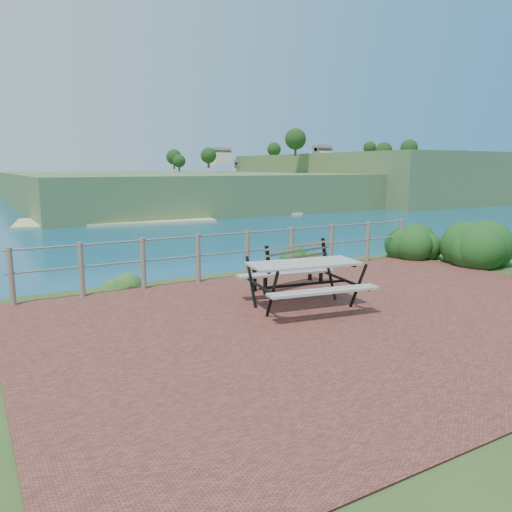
# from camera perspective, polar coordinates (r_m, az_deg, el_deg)

# --- Properties ---
(ground) EXTENTS (10.00, 7.00, 0.12)m
(ground) POSITION_cam_1_polar(r_m,az_deg,el_deg) (8.18, 10.61, -6.74)
(ground) COLOR brown
(ground) RESTS_ON ground
(safety_railing) EXTENTS (9.40, 0.10, 1.00)m
(safety_railing) POSITION_cam_1_polar(r_m,az_deg,el_deg) (10.74, -1.02, 0.60)
(safety_railing) COLOR #6B5B4C
(safety_railing) RESTS_ON ground
(distant_bay) EXTENTS (290.00, 232.36, 24.00)m
(distant_bay) POSITION_cam_1_polar(r_m,az_deg,el_deg) (274.33, 10.40, 9.14)
(distant_bay) COLOR #466331
(distant_bay) RESTS_ON ground
(picnic_table) EXTENTS (1.93, 1.57, 0.77)m
(picnic_table) POSITION_cam_1_polar(r_m,az_deg,el_deg) (8.37, 5.46, -2.73)
(picnic_table) COLOR #A19D90
(picnic_table) RESTS_ON ground
(park_bench) EXTENTS (1.69, 0.69, 0.93)m
(park_bench) POSITION_cam_1_polar(r_m,az_deg,el_deg) (9.78, 3.82, -0.15)
(park_bench) COLOR brown
(park_bench) RESTS_ON ground
(shrub_right_front) EXTENTS (1.42, 1.42, 2.02)m
(shrub_right_front) POSITION_cam_1_polar(r_m,az_deg,el_deg) (13.34, 24.09, -0.92)
(shrub_right_front) COLOR #154618
(shrub_right_front) RESTS_ON ground
(shrub_right_edge) EXTENTS (1.03, 1.03, 1.47)m
(shrub_right_edge) POSITION_cam_1_polar(r_m,az_deg,el_deg) (13.77, 17.24, -0.16)
(shrub_right_edge) COLOR #154618
(shrub_right_edge) RESTS_ON ground
(shrub_lip_west) EXTENTS (0.68, 0.68, 0.38)m
(shrub_lip_west) POSITION_cam_1_polar(r_m,az_deg,el_deg) (10.52, -15.34, -3.16)
(shrub_lip_west) COLOR #2C551F
(shrub_lip_west) RESTS_ON ground
(shrub_lip_east) EXTENTS (0.79, 0.79, 0.55)m
(shrub_lip_east) POSITION_cam_1_polar(r_m,az_deg,el_deg) (12.57, 5.14, -0.69)
(shrub_lip_east) COLOR #154618
(shrub_lip_east) RESTS_ON ground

